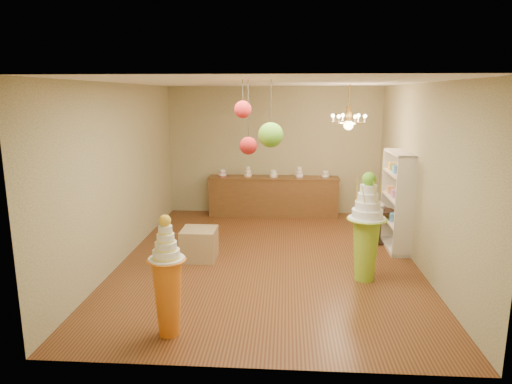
# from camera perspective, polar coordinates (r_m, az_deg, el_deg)

# --- Properties ---
(floor) EXTENTS (6.50, 6.50, 0.00)m
(floor) POSITION_cam_1_polar(r_m,az_deg,el_deg) (8.04, 1.53, -8.38)
(floor) COLOR #593118
(floor) RESTS_ON ground
(ceiling) EXTENTS (6.50, 6.50, 0.00)m
(ceiling) POSITION_cam_1_polar(r_m,az_deg,el_deg) (7.53, 1.66, 13.52)
(ceiling) COLOR white
(ceiling) RESTS_ON ground
(wall_back) EXTENTS (5.00, 0.04, 3.00)m
(wall_back) POSITION_cam_1_polar(r_m,az_deg,el_deg) (10.86, 2.26, 5.16)
(wall_back) COLOR tan
(wall_back) RESTS_ON ground
(wall_front) EXTENTS (5.00, 0.04, 3.00)m
(wall_front) POSITION_cam_1_polar(r_m,az_deg,el_deg) (4.48, -0.04, -4.98)
(wall_front) COLOR tan
(wall_front) RESTS_ON ground
(wall_left) EXTENTS (0.04, 6.50, 3.00)m
(wall_left) POSITION_cam_1_polar(r_m,az_deg,el_deg) (8.13, -16.31, 2.32)
(wall_left) COLOR tan
(wall_left) RESTS_ON ground
(wall_right) EXTENTS (0.04, 6.50, 3.00)m
(wall_right) POSITION_cam_1_polar(r_m,az_deg,el_deg) (7.95, 19.91, 1.87)
(wall_right) COLOR tan
(wall_right) RESTS_ON ground
(pedestal_green) EXTENTS (0.65, 0.65, 1.69)m
(pedestal_green) POSITION_cam_1_polar(r_m,az_deg,el_deg) (7.15, 13.60, -5.24)
(pedestal_green) COLOR #90BC29
(pedestal_green) RESTS_ON floor
(pedestal_orange) EXTENTS (0.46, 0.46, 1.48)m
(pedestal_orange) POSITION_cam_1_polar(r_m,az_deg,el_deg) (5.56, -10.97, -11.60)
(pedestal_orange) COLOR orange
(pedestal_orange) RESTS_ON floor
(burlap_riser) EXTENTS (0.59, 0.59, 0.54)m
(burlap_riser) POSITION_cam_1_polar(r_m,az_deg,el_deg) (8.03, -7.11, -6.46)
(burlap_riser) COLOR #987D53
(burlap_riser) RESTS_ON floor
(sideboard) EXTENTS (3.04, 0.54, 1.16)m
(sideboard) POSITION_cam_1_polar(r_m,az_deg,el_deg) (10.76, 2.18, -0.43)
(sideboard) COLOR brown
(sideboard) RESTS_ON floor
(shelving_unit) EXTENTS (0.33, 1.20, 1.80)m
(shelving_unit) POSITION_cam_1_polar(r_m,az_deg,el_deg) (8.79, 17.20, -1.01)
(shelving_unit) COLOR beige
(shelving_unit) RESTS_ON floor
(round_table) EXTENTS (0.52, 0.52, 0.66)m
(round_table) POSITION_cam_1_polar(r_m,az_deg,el_deg) (9.08, 15.21, -3.57)
(round_table) COLOR black
(round_table) RESTS_ON floor
(vase) EXTENTS (0.18, 0.18, 0.19)m
(vase) POSITION_cam_1_polar(r_m,az_deg,el_deg) (9.00, 15.32, -1.56)
(vase) COLOR beige
(vase) RESTS_ON round_table
(pom_red_left) EXTENTS (0.22, 0.22, 0.92)m
(pom_red_left) POSITION_cam_1_polar(r_m,az_deg,el_deg) (5.70, -0.96, 5.82)
(pom_red_left) COLOR #383128
(pom_red_left) RESTS_ON ceiling
(pom_green_mid) EXTENTS (0.32, 0.32, 0.85)m
(pom_green_mid) POSITION_cam_1_polar(r_m,az_deg,el_deg) (5.82, 1.86, 7.16)
(pom_green_mid) COLOR #383128
(pom_green_mid) RESTS_ON ceiling
(pom_red_right) EXTENTS (0.21, 0.21, 0.47)m
(pom_red_right) POSITION_cam_1_polar(r_m,az_deg,el_deg) (5.74, -1.65, 10.28)
(pom_red_right) COLOR #383128
(pom_red_right) RESTS_ON ceiling
(chandelier) EXTENTS (0.83, 0.83, 0.85)m
(chandelier) POSITION_cam_1_polar(r_m,az_deg,el_deg) (8.80, 11.50, 8.54)
(chandelier) COLOR gold
(chandelier) RESTS_ON ceiling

